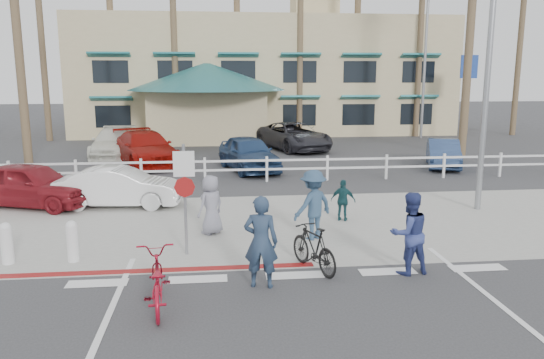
{
  "coord_description": "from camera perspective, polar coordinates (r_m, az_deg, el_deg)",
  "views": [
    {
      "loc": [
        -1.59,
        -9.73,
        4.12
      ],
      "look_at": [
        -0.17,
        3.42,
        1.5
      ],
      "focal_mm": 35.0,
      "sensor_mm": 36.0,
      "label": 1
    }
  ],
  "objects": [
    {
      "name": "building",
      "position": [
        40.91,
        -1.19,
        13.36
      ],
      "size": [
        28.0,
        16.0,
        11.3
      ],
      "primitive_type": null,
      "color": "#C6B588",
      "rests_on": "ground"
    },
    {
      "name": "bollard_0",
      "position": [
        12.69,
        -20.67,
        -6.23
      ],
      "size": [
        0.26,
        0.26,
        0.95
      ],
      "primitive_type": null,
      "color": "silver",
      "rests_on": "ground"
    },
    {
      "name": "rail_fence",
      "position": [
        20.65,
        -0.28,
        1.12
      ],
      "size": [
        29.4,
        0.16,
        1.0
      ],
      "primitive_type": null,
      "color": "silver",
      "rests_on": "ground"
    },
    {
      "name": "pedestrian_child",
      "position": [
        15.23,
        7.66,
        -2.25
      ],
      "size": [
        0.76,
        0.54,
        1.2
      ],
      "primitive_type": "imported",
      "rotation": [
        0.0,
        0.0,
        2.75
      ],
      "color": "#163E44",
      "rests_on": "ground"
    },
    {
      "name": "palm_8",
      "position": [
        39.97,
        20.72,
        15.37
      ],
      "size": [
        4.0,
        4.0,
        15.0
      ],
      "primitive_type": null,
      "color": "#1F481B",
      "rests_on": "ground"
    },
    {
      "name": "pedestrian_b",
      "position": [
        13.93,
        -6.57,
        -2.72
      ],
      "size": [
        0.91,
        0.88,
        1.57
      ],
      "primitive_type": "imported",
      "rotation": [
        0.0,
        0.0,
        3.87
      ],
      "color": "gray",
      "rests_on": "ground"
    },
    {
      "name": "palm_3",
      "position": [
        34.93,
        -10.53,
        15.76
      ],
      "size": [
        4.0,
        4.0,
        14.0
      ],
      "primitive_type": null,
      "color": "#1F481B",
      "rests_on": "ground"
    },
    {
      "name": "pedestrian_a",
      "position": [
        13.42,
        4.43,
        -2.73
      ],
      "size": [
        1.33,
        1.18,
        1.79
      ],
      "primitive_type": "imported",
      "rotation": [
        0.0,
        0.0,
        3.7
      ],
      "color": "navy",
      "rests_on": "ground"
    },
    {
      "name": "curb_red",
      "position": [
        11.76,
        -12.84,
        -9.55
      ],
      "size": [
        7.0,
        0.25,
        0.02
      ],
      "primitive_type": "cube",
      "color": "maroon",
      "rests_on": "ground"
    },
    {
      "name": "sidewalk_plaza",
      "position": [
        14.9,
        0.19,
        -4.83
      ],
      "size": [
        22.0,
        7.0,
        0.01
      ],
      "primitive_type": "cube",
      "color": "gray",
      "rests_on": "ground"
    },
    {
      "name": "lot_car_1",
      "position": [
        25.25,
        -13.46,
        3.29
      ],
      "size": [
        4.01,
        5.76,
        1.55
      ],
      "primitive_type": "imported",
      "rotation": [
        0.0,
        0.0,
        0.38
      ],
      "color": "#8D0C06",
      "rests_on": "ground"
    },
    {
      "name": "palm_11",
      "position": [
        28.79,
        20.64,
        16.26
      ],
      "size": [
        4.0,
        4.0,
        14.0
      ],
      "primitive_type": null,
      "color": "#1F481B",
      "rests_on": "ground"
    },
    {
      "name": "bike_black",
      "position": [
        11.39,
        4.51,
        -7.35
      ],
      "size": [
        1.07,
        1.72,
        1.0
      ],
      "primitive_type": "imported",
      "rotation": [
        0.0,
        0.0,
        3.53
      ],
      "color": "black",
      "rests_on": "ground"
    },
    {
      "name": "bike_red",
      "position": [
        9.84,
        -12.36,
        -10.59
      ],
      "size": [
        0.88,
        2.01,
        1.02
      ],
      "primitive_type": "imported",
      "rotation": [
        0.0,
        0.0,
        3.25
      ],
      "color": "maroon",
      "rests_on": "ground"
    },
    {
      "name": "bollard_1",
      "position": [
        13.12,
        -26.63,
        -6.16
      ],
      "size": [
        0.26,
        0.26,
        0.95
      ],
      "primitive_type": null,
      "color": "silver",
      "rests_on": "ground"
    },
    {
      "name": "lot_car_2",
      "position": [
        23.11,
        -2.53,
        2.84
      ],
      "size": [
        2.86,
        4.77,
        1.52
      ],
      "primitive_type": "imported",
      "rotation": [
        0.0,
        0.0,
        0.25
      ],
      "color": "navy",
      "rests_on": "ground"
    },
    {
      "name": "palm_2",
      "position": [
        36.5,
        -17.02,
        16.85
      ],
      "size": [
        4.0,
        4.0,
        16.0
      ],
      "primitive_type": null,
      "color": "#1F481B",
      "rests_on": "ground"
    },
    {
      "name": "sign_post",
      "position": [
        12.24,
        -9.35,
        -1.55
      ],
      "size": [
        0.5,
        0.1,
        2.9
      ],
      "primitive_type": null,
      "color": "gray",
      "rests_on": "ground"
    },
    {
      "name": "ground",
      "position": [
        10.68,
        2.93,
        -11.5
      ],
      "size": [
        140.0,
        140.0,
        0.0
      ],
      "primitive_type": "plane",
      "color": "#333335"
    },
    {
      "name": "lot_car_5",
      "position": [
        29.59,
        2.37,
        4.68
      ],
      "size": [
        4.15,
        5.97,
        1.52
      ],
      "primitive_type": "imported",
      "rotation": [
        0.0,
        0.0,
        0.33
      ],
      "color": "#27272E",
      "rests_on": "ground"
    },
    {
      "name": "lot_car_3",
      "position": [
        25.18,
        17.94,
        2.69
      ],
      "size": [
        2.51,
        4.01,
        1.25
      ],
      "primitive_type": "imported",
      "rotation": [
        0.0,
        0.0,
        -0.34
      ],
      "color": "navy",
      "rests_on": "ground"
    },
    {
      "name": "palm_1",
      "position": [
        36.33,
        -23.58,
        14.07
      ],
      "size": [
        4.0,
        4.0,
        13.0
      ],
      "primitive_type": null,
      "color": "#1F481B",
      "rests_on": "ground"
    },
    {
      "name": "parking_lot",
      "position": [
        28.08,
        -2.88,
        2.77
      ],
      "size": [
        50.0,
        16.0,
        0.01
      ],
      "primitive_type": "cube",
      "color": "#333335",
      "rests_on": "ground"
    },
    {
      "name": "palm_10",
      "position": [
        26.18,
        -25.76,
        14.25
      ],
      "size": [
        4.0,
        4.0,
        12.0
      ],
      "primitive_type": null,
      "color": "#1F481B",
      "rests_on": "ground"
    },
    {
      "name": "palm_7",
      "position": [
        37.4,
        15.7,
        15.23
      ],
      "size": [
        4.0,
        4.0,
        14.0
      ],
      "primitive_type": null,
      "color": "#1F481B",
      "rests_on": "ground"
    },
    {
      "name": "car_white_sedan",
      "position": [
        17.4,
        -16.06,
        -0.79
      ],
      "size": [
        3.96,
        1.69,
        1.27
      ],
      "primitive_type": "imported",
      "rotation": [
        0.0,
        0.0,
        1.48
      ],
      "color": "white",
      "rests_on": "ground"
    },
    {
      "name": "palm_9",
      "position": [
        40.44,
        25.17,
        13.56
      ],
      "size": [
        4.0,
        4.0,
        13.0
      ],
      "primitive_type": null,
      "color": "#1F481B",
      "rests_on": "ground"
    },
    {
      "name": "bike_path",
      "position": [
        8.9,
        5.05,
        -16.4
      ],
      "size": [
        12.0,
        16.0,
        0.01
      ],
      "primitive_type": "cube",
      "color": "#333335",
      "rests_on": "ground"
    },
    {
      "name": "palm_6",
      "position": [
        37.25,
        9.22,
        17.83
      ],
      "size": [
        4.0,
        4.0,
        17.0
      ],
      "primitive_type": null,
      "color": "#1F481B",
      "rests_on": "ground"
    },
    {
      "name": "cross_street",
      "position": [
        18.75,
        -1.17,
        -1.47
      ],
      "size": [
        40.0,
        5.0,
        0.01
      ],
      "primitive_type": "cube",
      "color": "#333335",
      "rests_on": "ground"
    },
    {
      "name": "rider_red",
      "position": [
        10.38,
        -1.2,
        -6.73
      ],
      "size": [
        0.76,
        0.58,
        1.85
      ],
      "primitive_type": "imported",
      "rotation": [
        0.0,
        0.0,
        2.92
      ],
      "color": "#25364E",
      "rests_on": "ground"
    },
    {
      "name": "streetlight_0",
      "position": [
        17.25,
        22.27,
        11.66
      ],
      "size": [
        0.6,
        2.0,
        9.0
      ],
      "primitive_type": null,
      "color": "gray",
      "rests_on": "ground"
    },
    {
      "name": "rider_black",
      "position": [
        11.45,
        14.54,
        -5.63
      ],
      "size": [
        0.95,
        0.8,
        1.76
      ],
      "primitive_type": "imported",
      "rotation": [
        0.0,
        0.0,
        3.31
      ],
      "color": "navy",
      "rests_on": "ground"
    },
    {
      "name": "palm_5",
      "position": [
        35.25,
        3.05,
        15.07
      ],
      "size": [
        4.0,
        4.0,
        13.0
      ],
      "primitive_type": null,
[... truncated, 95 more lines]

